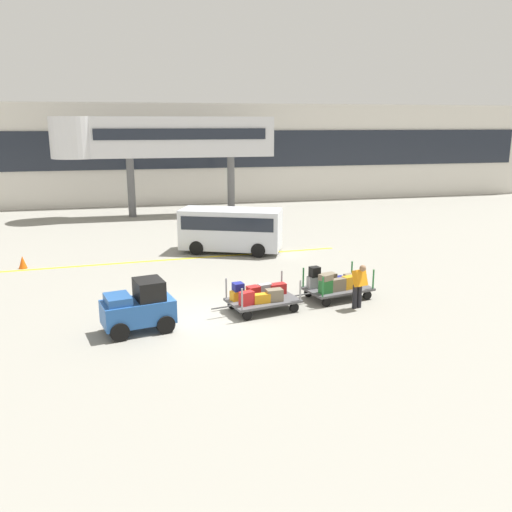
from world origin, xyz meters
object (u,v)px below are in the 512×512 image
at_px(baggage_tug, 139,307).
at_px(shuttle_van, 231,227).
at_px(baggage_cart_lead, 261,296).
at_px(safety_cone_far, 23,262).
at_px(baggage_cart_middle, 334,284).
at_px(baggage_handler, 359,284).

xyz_separation_m(baggage_tug, shuttle_van, (4.55, 9.46, 0.48)).
bearing_deg(baggage_cart_lead, safety_cone_far, 139.36).
xyz_separation_m(shuttle_van, safety_cone_far, (-9.35, -0.98, -0.96)).
distance_m(baggage_cart_middle, shuttle_van, 8.23).
relative_size(baggage_cart_lead, baggage_cart_middle, 1.00).
relative_size(shuttle_van, safety_cone_far, 9.38).
distance_m(baggage_cart_lead, baggage_cart_middle, 2.91).
relative_size(baggage_cart_lead, safety_cone_far, 5.61).
xyz_separation_m(baggage_tug, safety_cone_far, (-4.80, 8.48, -0.48)).
relative_size(baggage_tug, shuttle_van, 0.44).
relative_size(baggage_cart_middle, shuttle_van, 0.60).
bearing_deg(baggage_handler, baggage_cart_middle, 110.11).
relative_size(baggage_tug, baggage_cart_middle, 0.74).
distance_m(baggage_tug, safety_cone_far, 9.76).
bearing_deg(baggage_cart_lead, baggage_tug, -166.77).
xyz_separation_m(baggage_handler, shuttle_van, (-2.71, 9.06, 0.37)).
relative_size(baggage_cart_middle, safety_cone_far, 5.61).
distance_m(baggage_cart_middle, baggage_handler, 1.30).
bearing_deg(baggage_tug, baggage_cart_middle, 13.04).
bearing_deg(baggage_handler, safety_cone_far, 146.16).
relative_size(baggage_tug, safety_cone_far, 4.17).
height_order(baggage_cart_middle, shuttle_van, shuttle_van).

